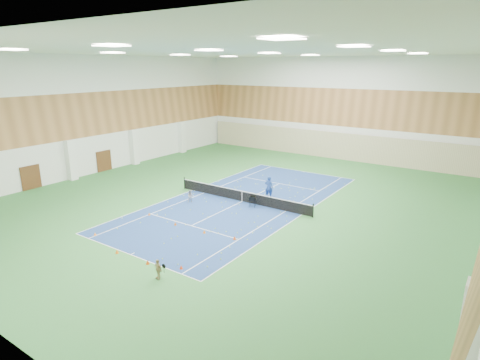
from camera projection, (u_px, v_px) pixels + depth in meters
The scene contains 22 objects.
ground at pixel (242, 202), 33.45m from camera, with size 40.00×40.00×0.00m, color #2F6E33.
room_shell at pixel (242, 130), 31.80m from camera, with size 36.00×40.00×12.00m, color white, non-canonical shape.
wood_cladding at pixel (242, 105), 31.25m from camera, with size 36.00×40.00×8.00m, color #A66E3D, non-canonical shape.
ceiling_light_grid at pixel (242, 52), 30.17m from camera, with size 21.40×25.40×0.06m, color white, non-canonical shape.
court_surface at pixel (242, 202), 33.45m from camera, with size 10.97×23.77×0.01m, color navy.
tennis_balls_scatter at pixel (242, 201), 33.44m from camera, with size 10.57×22.77×0.07m, color #CFF429, non-canonical shape.
tennis_net at pixel (242, 195), 33.30m from camera, with size 12.80×0.10×1.10m, color black, non-canonical shape.
back_curtain at pixel (334, 145), 48.65m from camera, with size 35.40×0.16×3.20m, color #C6B793.
door_left_a at pixel (31, 177), 36.59m from camera, with size 0.08×1.80×2.20m, color #593319.
door_left_b at pixel (104, 161), 42.92m from camera, with size 0.08×1.80×2.20m, color #593319.
coach at pixel (269, 187), 34.11m from camera, with size 0.71×0.47×1.96m, color navy.
child_court at pixel (190, 196), 33.14m from camera, with size 0.51×0.40×1.06m, color gray.
child_apron at pixel (158, 269), 21.21m from camera, with size 0.66×0.27×1.12m, color tan.
ball_cart at pixel (252, 202), 32.07m from camera, with size 0.52×0.52×0.90m, color black, non-canonical shape.
cone_svc_a at pixel (149, 214), 30.37m from camera, with size 0.19×0.19×0.21m, color orange.
cone_svc_b at pixel (175, 224), 28.47m from camera, with size 0.21×0.21×0.24m, color #D65E0B.
cone_svc_c at pixel (204, 232), 27.10m from camera, with size 0.21×0.21×0.23m, color orange.
cone_svc_d at pixel (235, 238), 26.12m from camera, with size 0.23×0.23×0.25m, color #FF520D.
cone_base_a at pixel (95, 234), 26.76m from camera, with size 0.19×0.19×0.21m, color orange.
cone_base_b at pixel (117, 251), 24.21m from camera, with size 0.21×0.21×0.23m, color #FF670D.
cone_base_c at pixel (148, 262), 22.89m from camera, with size 0.23×0.23×0.25m, color #D54A0B.
cone_base_d at pixel (181, 267), 22.34m from camera, with size 0.21×0.21×0.23m, color #F23F0C.
Camera 1 is at (17.82, -26.17, 10.94)m, focal length 30.00 mm.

